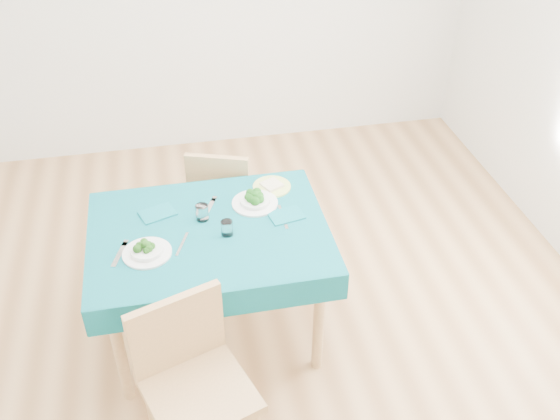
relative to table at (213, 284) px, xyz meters
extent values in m
cube|color=#A07042|center=(0.38, -0.02, -0.39)|extent=(4.00, 4.50, 0.02)
cube|color=#095862|center=(0.00, 0.00, 0.00)|extent=(1.24, 0.94, 0.76)
cube|color=tan|center=(-0.15, -0.76, 0.19)|extent=(0.59, 0.62, 1.13)
cube|color=tan|center=(0.17, 0.74, 0.10)|extent=(0.50, 0.53, 0.96)
cube|color=silver|center=(-0.46, -0.10, 0.38)|extent=(0.08, 0.19, 0.00)
cube|color=silver|center=(-0.14, -0.08, 0.38)|extent=(0.08, 0.18, 0.00)
cube|color=silver|center=(0.02, 0.19, 0.38)|extent=(0.10, 0.18, 0.00)
cube|color=silver|center=(0.40, 0.04, 0.38)|extent=(0.02, 0.22, 0.00)
cube|color=#0C626C|center=(-0.25, 0.20, 0.38)|extent=(0.22, 0.18, 0.01)
cube|color=#0C626C|center=(0.42, 0.04, 0.38)|extent=(0.20, 0.16, 0.01)
cylinder|color=white|center=(-0.02, 0.11, 0.42)|extent=(0.07, 0.07, 0.09)
cylinder|color=white|center=(0.09, -0.05, 0.42)|extent=(0.06, 0.06, 0.08)
cylinder|color=#CBDD6B|center=(0.40, 0.33, 0.38)|extent=(0.22, 0.22, 0.01)
cube|color=beige|center=(0.40, 0.33, 0.40)|extent=(0.14, 0.14, 0.02)
camera|label=1|loc=(-0.14, -2.57, 2.40)|focal=40.00mm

